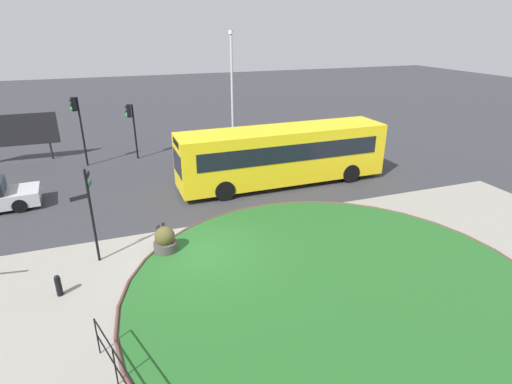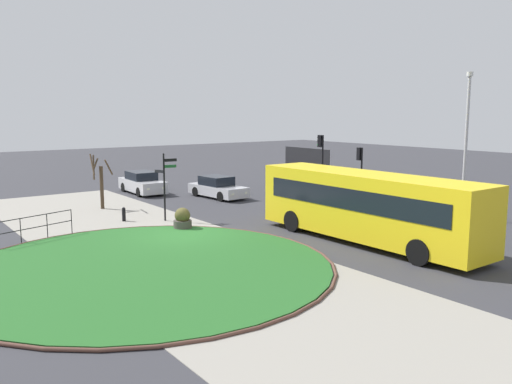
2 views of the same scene
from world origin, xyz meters
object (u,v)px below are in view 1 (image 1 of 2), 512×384
Objects in this scene: signpost_directional at (90,209)px; lamppost_tall at (232,87)px; bus_yellow at (283,154)px; traffic_light_far at (77,117)px; traffic_light_near at (131,119)px; bollard_foreground at (58,285)px; planter_near_signpost at (165,241)px; billboard_left at (15,131)px.

lamppost_tall is at bearing 54.76° from signpost_directional.
traffic_light_far is at bearing -34.60° from bus_yellow.
signpost_directional is 1.02× the size of traffic_light_near.
traffic_light_far reaches higher than traffic_light_near.
traffic_light_near is 0.84× the size of traffic_light_far.
bus_yellow is at bearing 136.77° from traffic_light_near.
lamppost_tall reaches higher than signpost_directional.
lamppost_tall is (-0.37, 7.77, 2.47)m from bus_yellow.
planter_near_signpost is (3.52, 1.50, 0.10)m from bollard_foreground.
bollard_foreground is at bearing 31.82° from bus_yellow.
billboard_left is at bearing 108.12° from signpost_directional.
lamppost_tall is 13.64m from billboard_left.
bus_yellow is at bearing 133.09° from traffic_light_far.
billboard_left is at bearing 102.15° from bollard_foreground.
bus_yellow is 10.13m from traffic_light_near.
lamppost_tall is at bearing 55.10° from bollard_foreground.
lamppost_tall reaches higher than traffic_light_far.
signpost_directional is 0.86× the size of traffic_light_far.
traffic_light_far is 4.46m from billboard_left.
bus_yellow is 8.16m from lamppost_tall.
billboard_left reaches higher than planter_near_signpost.
bollard_foreground is 0.15× the size of billboard_left.
traffic_light_near reaches higher than bus_yellow.
bus_yellow is 10.36× the size of planter_near_signpost.
bus_yellow is at bearing 36.72° from planter_near_signpost.
bollard_foreground is 17.99m from lamppost_tall.
traffic_light_near is at bearing 79.53° from signpost_directional.
bus_yellow is 2.30× the size of billboard_left.
traffic_light_near is at bearing -175.21° from lamppost_tall.
traffic_light_far is 3.84× the size of planter_near_signpost.
traffic_light_far is at bearing -173.95° from lamppost_tall.
signpost_directional is 2.86m from planter_near_signpost.
bollard_foreground is at bearing -77.58° from billboard_left.
bollard_foreground is 0.18× the size of traffic_light_far.
bus_yellow is 12.18m from traffic_light_far.
billboard_left reaches higher than bollard_foreground.
bus_yellow is 8.72m from planter_near_signpost.
traffic_light_far is (-0.75, 11.60, 0.95)m from signpost_directional.
lamppost_tall is at bearing -87.96° from bus_yellow.
traffic_light_far reaches higher than billboard_left.
planter_near_signpost is at bearing 35.99° from bus_yellow.
bollard_foreground is at bearing -156.91° from planter_near_signpost.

